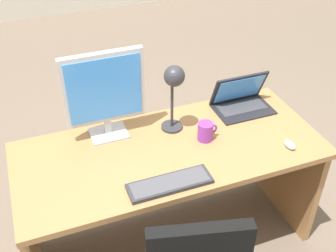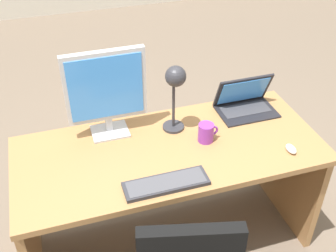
% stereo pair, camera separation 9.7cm
% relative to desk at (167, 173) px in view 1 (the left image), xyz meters
% --- Properties ---
extents(ground, '(12.00, 12.00, 0.00)m').
position_rel_desk_xyz_m(ground, '(0.00, 1.45, -0.52)').
color(ground, '#6B5B4C').
extents(desk, '(1.63, 0.71, 0.74)m').
position_rel_desk_xyz_m(desk, '(0.00, 0.00, 0.00)').
color(desk, '#9E7042').
rests_on(desk, ground).
extents(monitor, '(0.42, 0.16, 0.49)m').
position_rel_desk_xyz_m(monitor, '(-0.27, 0.18, 0.50)').
color(monitor, '#B7BABF').
rests_on(monitor, desk).
extents(laptop, '(0.34, 0.23, 0.21)m').
position_rel_desk_xyz_m(laptop, '(0.54, 0.18, 0.29)').
color(laptop, black).
rests_on(laptop, desk).
extents(keyboard, '(0.41, 0.13, 0.02)m').
position_rel_desk_xyz_m(keyboard, '(-0.10, -0.31, 0.23)').
color(keyboard, '#2D2D33').
rests_on(keyboard, desk).
extents(mouse, '(0.04, 0.08, 0.03)m').
position_rel_desk_xyz_m(mouse, '(0.59, -0.27, 0.24)').
color(mouse, silver).
rests_on(mouse, desk).
extents(desk_lamp, '(0.12, 0.14, 0.40)m').
position_rel_desk_xyz_m(desk_lamp, '(0.07, 0.09, 0.52)').
color(desk_lamp, '#2D2D33').
rests_on(desk_lamp, desk).
extents(coffee_mug, '(0.11, 0.08, 0.10)m').
position_rel_desk_xyz_m(coffee_mug, '(0.20, -0.04, 0.28)').
color(coffee_mug, purple).
rests_on(coffee_mug, desk).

